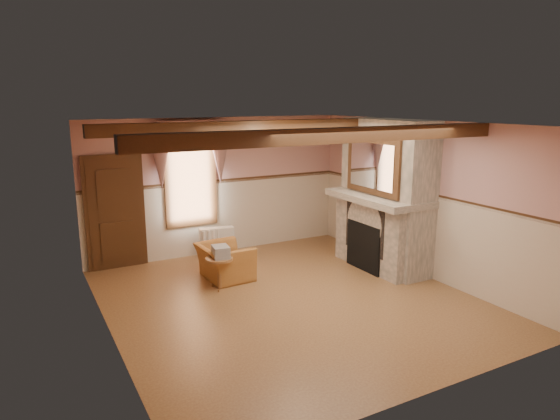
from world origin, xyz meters
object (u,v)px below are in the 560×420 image
side_table (220,273)px  bowl (379,192)px  oil_lamp (372,185)px  armchair (225,262)px  mantel_clock (354,183)px  radiator (217,242)px

side_table → bowl: (3.05, -0.39, 1.18)m
side_table → oil_lamp: 3.31m
armchair → mantel_clock: (2.78, -0.04, 1.21)m
bowl → armchair: bearing=163.7°
armchair → side_table: size_ratio=1.73×
radiator → armchair: bearing=-97.2°
radiator → mantel_clock: size_ratio=2.92×
bowl → mantel_clock: (0.00, 0.77, 0.06)m
armchair → oil_lamp: bearing=-105.1°
side_table → radiator: size_ratio=0.79×
side_table → bowl: bowl is taller
mantel_clock → oil_lamp: (0.00, -0.57, 0.04)m
armchair → bowl: bearing=-109.0°
side_table → mantel_clock: (3.05, 0.38, 1.25)m
side_table → oil_lamp: bearing=-3.5°
armchair → oil_lamp: oil_lamp is taller
side_table → bowl: 3.29m
radiator → bowl: size_ratio=2.21×
side_table → oil_lamp: oil_lamp is taller
mantel_clock → bowl: bearing=-90.0°
armchair → radiator: 1.33m
bowl → oil_lamp: bearing=90.0°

